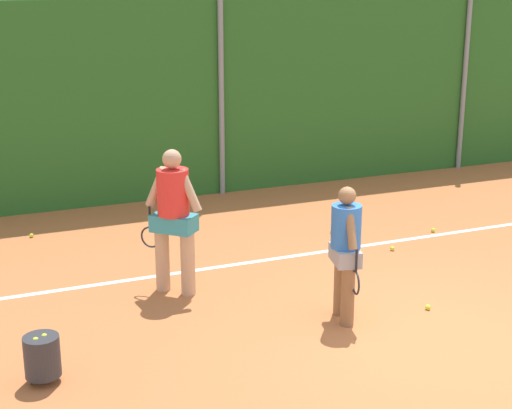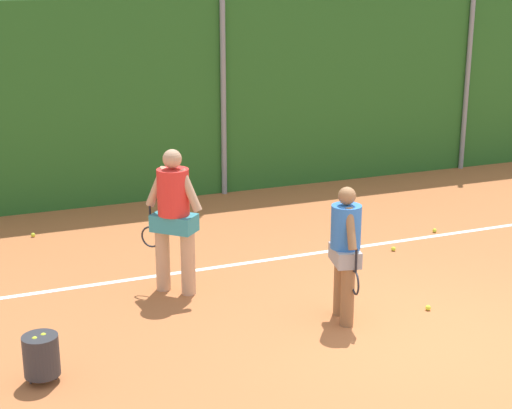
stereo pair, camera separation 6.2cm
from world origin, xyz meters
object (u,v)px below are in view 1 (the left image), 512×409
object	(u,v)px
player_foreground_near	(346,247)
tennis_ball_4	(433,230)
tennis_ball_0	(428,307)
tennis_ball_2	(392,248)
player_midcourt	(173,214)
tennis_ball_1	(31,235)
tennis_ball_5	(332,231)
ball_hopper	(42,356)

from	to	relation	value
player_foreground_near	tennis_ball_4	world-z (taller)	player_foreground_near
tennis_ball_0	tennis_ball_2	size ratio (longest dim) A/B	1.00
player_foreground_near	player_midcourt	world-z (taller)	player_midcourt
tennis_ball_2	tennis_ball_0	bearing A→B (deg)	-110.62
tennis_ball_1	tennis_ball_2	xyz separation A→B (m)	(4.88, -2.69, 0.00)
tennis_ball_0	tennis_ball_4	size ratio (longest dim) A/B	1.00
player_midcourt	tennis_ball_4	distance (m)	4.68
tennis_ball_4	tennis_ball_5	distance (m)	1.62
player_midcourt	player_foreground_near	bearing A→B (deg)	-179.94
player_foreground_near	tennis_ball_2	distance (m)	2.75
player_foreground_near	tennis_ball_5	distance (m)	3.35
tennis_ball_5	tennis_ball_0	bearing A→B (deg)	-95.76
player_midcourt	tennis_ball_5	distance (m)	3.43
tennis_ball_4	ball_hopper	bearing A→B (deg)	-158.53
player_foreground_near	player_midcourt	distance (m)	2.24
tennis_ball_0	tennis_ball_4	world-z (taller)	same
player_foreground_near	tennis_ball_2	xyz separation A→B (m)	(1.84, 1.85, -0.88)
player_foreground_near	tennis_ball_2	size ratio (longest dim) A/B	24.67
player_midcourt	tennis_ball_0	world-z (taller)	player_midcourt
player_foreground_near	ball_hopper	world-z (taller)	player_foreground_near
player_midcourt	tennis_ball_2	world-z (taller)	player_midcourt
tennis_ball_0	tennis_ball_2	world-z (taller)	same
tennis_ball_0	tennis_ball_4	distance (m)	3.10
player_foreground_near	ball_hopper	size ratio (longest dim) A/B	3.17
ball_hopper	tennis_ball_5	xyz separation A→B (m)	(4.89, 3.09, -0.26)
player_midcourt	tennis_ball_4	world-z (taller)	player_midcourt
tennis_ball_0	tennis_ball_5	xyz separation A→B (m)	(0.31, 3.07, 0.00)
player_midcourt	tennis_ball_2	xyz separation A→B (m)	(3.43, 0.27, -1.02)
tennis_ball_1	tennis_ball_5	world-z (taller)	same
tennis_ball_0	ball_hopper	bearing A→B (deg)	-179.84
tennis_ball_2	tennis_ball_4	bearing A→B (deg)	25.13
tennis_ball_0	tennis_ball_2	xyz separation A→B (m)	(0.75, 2.00, 0.00)
player_midcourt	tennis_ball_0	size ratio (longest dim) A/B	28.45
player_midcourt	tennis_ball_2	bearing A→B (deg)	-130.63
player_foreground_near	tennis_ball_2	bearing A→B (deg)	148.23
tennis_ball_5	player_foreground_near	bearing A→B (deg)	-115.60
ball_hopper	tennis_ball_2	world-z (taller)	ball_hopper
ball_hopper	tennis_ball_1	size ratio (longest dim) A/B	7.78
player_foreground_near	tennis_ball_5	xyz separation A→B (m)	(1.40, 2.92, -0.88)
tennis_ball_0	tennis_ball_5	world-z (taller)	same
ball_hopper	tennis_ball_0	size ratio (longest dim) A/B	7.78
ball_hopper	tennis_ball_0	distance (m)	4.59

